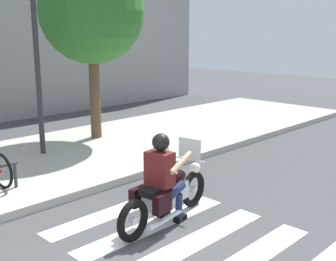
{
  "coord_description": "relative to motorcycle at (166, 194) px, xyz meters",
  "views": [
    {
      "loc": [
        -2.95,
        -3.55,
        2.85
      ],
      "look_at": [
        2.69,
        2.0,
        1.03
      ],
      "focal_mm": 45.63,
      "sensor_mm": 36.0,
      "label": 1
    }
  ],
  "objects": [
    {
      "name": "street_lamp",
      "position": [
        0.37,
        4.35,
        2.3
      ],
      "size": [
        0.28,
        0.28,
        4.58
      ],
      "color": "#2D2D33",
      "rests_on": "ground"
    },
    {
      "name": "crosswalk_stripe_3",
      "position": [
        -0.21,
        0.05,
        -0.45
      ],
      "size": [
        2.8,
        0.4,
        0.01
      ],
      "primitive_type": "cube",
      "color": "white",
      "rests_on": "ground"
    },
    {
      "name": "tree_near_rack",
      "position": [
        2.16,
        4.75,
        2.9
      ],
      "size": [
        2.62,
        2.62,
        4.69
      ],
      "color": "brown",
      "rests_on": "ground"
    },
    {
      "name": "crosswalk_stripe_2",
      "position": [
        -0.21,
        -0.75,
        -0.45
      ],
      "size": [
        2.8,
        0.4,
        0.01
      ],
      "primitive_type": "cube",
      "color": "white",
      "rests_on": "ground"
    },
    {
      "name": "motorcycle",
      "position": [
        0.0,
        0.0,
        0.0
      ],
      "size": [
        2.14,
        0.75,
        1.2
      ],
      "color": "black",
      "rests_on": "ground"
    },
    {
      "name": "rider",
      "position": [
        -0.08,
        -0.01,
        0.36
      ],
      "size": [
        0.68,
        0.6,
        1.43
      ],
      "color": "#591919",
      "rests_on": "ground"
    },
    {
      "name": "crosswalk_stripe_4",
      "position": [
        -0.21,
        0.85,
        -0.45
      ],
      "size": [
        2.8,
        0.4,
        0.01
      ],
      "primitive_type": "cube",
      "color": "white",
      "rests_on": "ground"
    }
  ]
}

